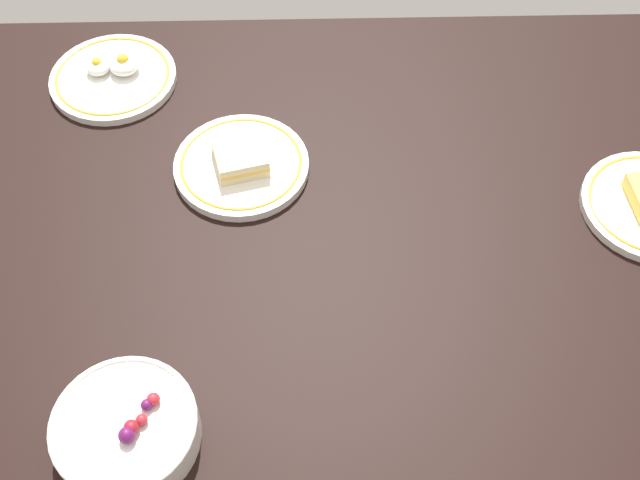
{
  "coord_description": "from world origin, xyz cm",
  "views": [
    {
      "loc": [
        1.53,
        66.68,
        98.32
      ],
      "look_at": [
        0.0,
        0.0,
        6.0
      ],
      "focal_mm": 44.49,
      "sensor_mm": 36.0,
      "label": 1
    }
  ],
  "objects": [
    {
      "name": "dining_table",
      "position": [
        0.0,
        0.0,
        2.0
      ],
      "size": [
        140.47,
        103.51,
        4.0
      ],
      "primitive_type": "cube",
      "color": "black",
      "rests_on": "ground"
    },
    {
      "name": "plate_sandwich",
      "position": [
        11.94,
        -15.48,
        5.31
      ],
      "size": [
        21.11,
        21.11,
        4.67
      ],
      "color": "white",
      "rests_on": "dining_table"
    },
    {
      "name": "bowl_berries",
      "position": [
        24.29,
        28.38,
        6.63
      ],
      "size": [
        17.95,
        17.95,
        6.53
      ],
      "color": "white",
      "rests_on": "dining_table"
    },
    {
      "name": "plate_eggs",
      "position": [
        34.53,
        -36.05,
        5.07
      ],
      "size": [
        21.48,
        21.48,
        4.92
      ],
      "color": "white",
      "rests_on": "dining_table"
    }
  ]
}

